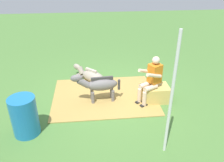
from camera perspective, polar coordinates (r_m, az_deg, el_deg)
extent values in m
plane|color=#4C7A38|center=(6.86, 0.38, -3.50)|extent=(24.00, 24.00, 0.00)
cube|color=#AD8C47|center=(6.81, -1.88, -3.68)|extent=(2.94, 2.26, 0.02)
cube|color=tan|center=(6.62, 10.38, -2.99)|extent=(0.76, 0.54, 0.45)
cylinder|color=beige|center=(6.28, 9.46, -1.63)|extent=(0.42, 0.31, 0.14)
cylinder|color=beige|center=(6.31, 7.91, -4.47)|extent=(0.11, 0.11, 0.45)
cube|color=black|center=(6.42, 7.80, -5.94)|extent=(0.24, 0.19, 0.06)
cylinder|color=beige|center=(6.41, 8.26, -0.90)|extent=(0.42, 0.31, 0.14)
cylinder|color=beige|center=(6.44, 6.74, -3.69)|extent=(0.11, 0.11, 0.45)
cube|color=black|center=(6.54, 6.65, -5.14)|extent=(0.24, 0.19, 0.06)
cube|color=orange|center=(6.32, 10.42, 1.85)|extent=(0.40, 0.39, 0.52)
cylinder|color=beige|center=(6.08, 10.25, 1.31)|extent=(0.48, 0.31, 0.26)
cylinder|color=beige|center=(6.29, 8.27, 2.40)|extent=(0.48, 0.31, 0.26)
sphere|color=beige|center=(6.16, 10.72, 5.03)|extent=(0.20, 0.20, 0.20)
ellipsoid|color=slate|center=(6.36, -2.41, -0.87)|extent=(0.86, 0.39, 0.34)
cylinder|color=slate|center=(6.42, -4.69, -4.21)|extent=(0.09, 0.09, 0.35)
cylinder|color=slate|center=(6.59, -4.90, -3.30)|extent=(0.09, 0.09, 0.35)
cylinder|color=slate|center=(6.49, 0.23, -3.73)|extent=(0.09, 0.09, 0.35)
cylinder|color=slate|center=(6.65, -0.10, -2.84)|extent=(0.09, 0.09, 0.35)
cylinder|color=slate|center=(6.27, -6.95, -0.48)|extent=(0.38, 0.21, 0.33)
ellipsoid|color=slate|center=(6.19, -8.69, 0.68)|extent=(0.33, 0.19, 0.20)
cube|color=#3A3838|center=(6.27, -2.45, 0.65)|extent=(0.60, 0.11, 0.08)
cylinder|color=#3A3838|center=(6.46, 1.72, -0.88)|extent=(0.07, 0.07, 0.30)
ellipsoid|color=gray|center=(7.55, -4.64, 1.07)|extent=(0.91, 0.90, 0.36)
cube|color=gray|center=(7.95, -7.45, 1.33)|extent=(0.37, 0.37, 0.10)
cylinder|color=gray|center=(7.89, -7.63, 2.61)|extent=(0.33, 0.33, 0.30)
ellipsoid|color=gray|center=(7.97, -8.57, 3.47)|extent=(0.33, 0.32, 0.20)
cube|color=#B5A999|center=(7.51, -5.14, 2.61)|extent=(0.37, 0.37, 0.08)
cylinder|color=brown|center=(7.13, 13.42, -2.12)|extent=(0.07, 0.07, 0.20)
cone|color=brown|center=(7.07, 13.54, -1.20)|extent=(0.06, 0.06, 0.06)
cylinder|color=#1E72B2|center=(5.58, -20.64, -8.06)|extent=(0.59, 0.59, 0.93)
cylinder|color=silver|center=(4.45, 14.34, -3.99)|extent=(0.06, 0.06, 2.58)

